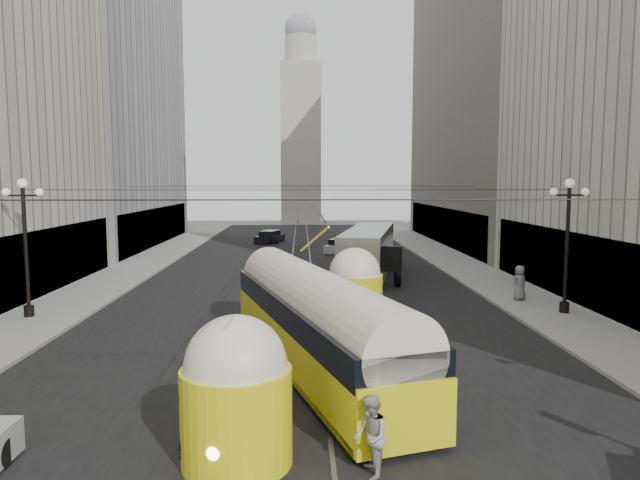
{
  "coord_description": "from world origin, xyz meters",
  "views": [
    {
      "loc": [
        0.05,
        -8.35,
        6.41
      ],
      "look_at": [
        0.81,
        15.02,
        3.98
      ],
      "focal_mm": 32.0,
      "sensor_mm": 36.0,
      "label": 1
    }
  ],
  "objects": [
    {
      "name": "rail_left",
      "position": [
        -0.75,
        32.5,
        0.0
      ],
      "size": [
        0.12,
        85.0,
        0.04
      ],
      "primitive_type": "cube",
      "color": "gray",
      "rests_on": "ground"
    },
    {
      "name": "sidewalk_right",
      "position": [
        12.0,
        36.0,
        0.07
      ],
      "size": [
        4.0,
        72.0,
        0.15
      ],
      "primitive_type": "cube",
      "color": "gray",
      "rests_on": "ground"
    },
    {
      "name": "sidewalk_left",
      "position": [
        -12.0,
        36.0,
        0.07
      ],
      "size": [
        4.0,
        72.0,
        0.15
      ],
      "primitive_type": "cube",
      "color": "gray",
      "rests_on": "ground"
    },
    {
      "name": "road",
      "position": [
        0.0,
        32.5,
        0.0
      ],
      "size": [
        20.0,
        85.0,
        0.02
      ],
      "primitive_type": "cube",
      "color": "black",
      "rests_on": "ground"
    },
    {
      "name": "pedestrian_sidewalk_right",
      "position": [
        11.53,
        20.88,
        1.07
      ],
      "size": [
        1.04,
        0.85,
        1.83
      ],
      "primitive_type": "imported",
      "rotation": [
        0.0,
        0.0,
        3.53
      ],
      "color": "slate",
      "rests_on": "sidewalk_right"
    },
    {
      "name": "rail_right",
      "position": [
        0.75,
        32.5,
        0.0
      ],
      "size": [
        0.12,
        85.0,
        0.04
      ],
      "primitive_type": "cube",
      "color": "gray",
      "rests_on": "ground"
    },
    {
      "name": "lamppost_left_mid",
      "position": [
        -12.6,
        18.0,
        3.74
      ],
      "size": [
        1.86,
        0.44,
        6.37
      ],
      "color": "black",
      "rests_on": "sidewalk_left"
    },
    {
      "name": "streetcar",
      "position": [
        0.5,
        10.48,
        1.7
      ],
      "size": [
        6.38,
        15.31,
        3.48
      ],
      "color": "yellow",
      "rests_on": "ground"
    },
    {
      "name": "sedan_white_far",
      "position": [
        3.49,
        42.41,
        0.57
      ],
      "size": [
        3.06,
        4.29,
        1.25
      ],
      "color": "silver",
      "rests_on": "ground"
    },
    {
      "name": "catenary",
      "position": [
        0.12,
        31.49,
        5.88
      ],
      "size": [
        25.0,
        72.0,
        0.23
      ],
      "color": "black",
      "rests_on": "ground"
    },
    {
      "name": "city_bus",
      "position": [
        4.59,
        29.93,
        1.74
      ],
      "size": [
        5.27,
        12.92,
        3.18
      ],
      "color": "#B3B5B8",
      "rests_on": "ground"
    },
    {
      "name": "lamppost_right_mid",
      "position": [
        12.6,
        18.0,
        3.74
      ],
      "size": [
        1.86,
        0.44,
        6.37
      ],
      "color": "black",
      "rests_on": "sidewalk_right"
    },
    {
      "name": "building_left_far",
      "position": [
        -19.99,
        48.0,
        14.31
      ],
      "size": [
        12.6,
        28.6,
        28.6
      ],
      "color": "#999999",
      "rests_on": "ground"
    },
    {
      "name": "building_right_far",
      "position": [
        20.0,
        48.0,
        16.31
      ],
      "size": [
        12.6,
        32.6,
        32.6
      ],
      "color": "#514C47",
      "rests_on": "ground"
    },
    {
      "name": "sedan_dark_far",
      "position": [
        -3.25,
        50.63,
        0.59
      ],
      "size": [
        3.1,
        4.44,
        1.3
      ],
      "color": "black",
      "rests_on": "ground"
    },
    {
      "name": "pedestrian_crossing_b",
      "position": [
        1.53,
        3.42,
        0.9
      ],
      "size": [
        0.7,
        0.89,
        1.8
      ],
      "primitive_type": "imported",
      "rotation": [
        0.0,
        0.0,
        -1.55
      ],
      "color": "#A9A49D",
      "rests_on": "ground"
    },
    {
      "name": "pedestrian_crossing_a",
      "position": [
        -2.48,
        3.85,
        0.89
      ],
      "size": [
        0.54,
        0.71,
        1.78
      ],
      "primitive_type": "imported",
      "rotation": [
        0.0,
        0.0,
        1.39
      ],
      "color": "black",
      "rests_on": "ground"
    },
    {
      "name": "distant_tower",
      "position": [
        0.0,
        80.0,
        14.97
      ],
      "size": [
        6.0,
        6.0,
        31.36
      ],
      "color": "#B2AFA8",
      "rests_on": "ground"
    }
  ]
}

